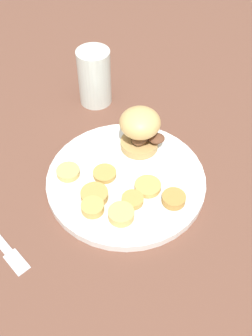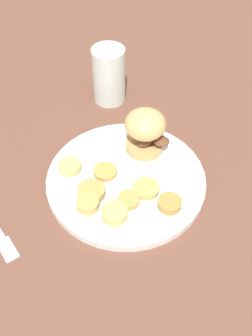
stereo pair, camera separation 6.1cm
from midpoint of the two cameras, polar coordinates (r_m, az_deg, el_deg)
ground_plane at (r=0.76m, az=-2.29°, el=-2.24°), size 4.00×4.00×0.00m
dinner_plate at (r=0.75m, az=-2.31°, el=-1.77°), size 0.30×0.30×0.02m
sandwich at (r=0.77m, az=-0.17°, el=5.57°), size 0.08×0.09×0.09m
potato_round_0 at (r=0.71m, az=4.50°, el=-4.60°), size 0.04×0.04×0.01m
potato_round_1 at (r=0.73m, az=0.79°, el=-2.80°), size 0.05×0.05×0.01m
potato_round_2 at (r=0.72m, az=-7.04°, el=-4.00°), size 0.05×0.05×0.02m
potato_round_3 at (r=0.69m, az=-3.27°, el=-6.83°), size 0.05×0.05×0.02m
potato_round_4 at (r=0.70m, az=-7.37°, el=-5.80°), size 0.04×0.04×0.02m
potato_round_5 at (r=0.75m, az=-5.45°, el=-0.92°), size 0.04×0.04×0.01m
potato_round_6 at (r=0.71m, az=-1.76°, el=-4.77°), size 0.04×0.04×0.01m
potato_round_7 at (r=0.76m, az=-10.68°, el=-0.67°), size 0.04×0.04×0.01m
fork at (r=0.72m, az=-19.87°, el=-10.52°), size 0.13×0.09×0.00m
drinking_glass at (r=0.91m, az=-6.56°, el=12.89°), size 0.07×0.07×0.13m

